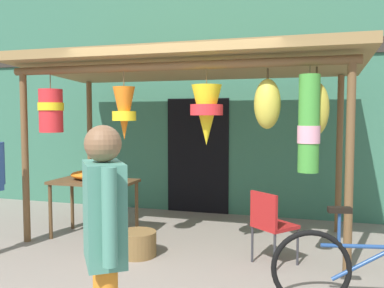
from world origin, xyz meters
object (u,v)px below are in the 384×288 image
object	(u,v)px
display_table	(94,188)
folding_chair	(270,221)
vendor_in_orange	(104,236)
wicker_basket_by_table	(138,244)
parked_bicycle	(371,269)
flower_heap_on_table	(94,175)

from	to	relation	value
display_table	folding_chair	distance (m)	2.52
vendor_in_orange	display_table	bearing A→B (deg)	120.97
wicker_basket_by_table	vendor_in_orange	bearing A→B (deg)	-70.59
wicker_basket_by_table	parked_bicycle	distance (m)	2.62
parked_bicycle	vendor_in_orange	size ratio (longest dim) A/B	1.06
folding_chair	parked_bicycle	distance (m)	1.26
display_table	vendor_in_orange	bearing A→B (deg)	-59.03
flower_heap_on_table	vendor_in_orange	bearing A→B (deg)	-59.09
folding_chair	parked_bicycle	xyz separation A→B (m)	(0.96, -0.81, -0.16)
flower_heap_on_table	wicker_basket_by_table	xyz separation A→B (m)	(0.93, -0.61, -0.72)
folding_chair	wicker_basket_by_table	bearing A→B (deg)	-174.81
display_table	flower_heap_on_table	bearing A→B (deg)	117.22
vendor_in_orange	wicker_basket_by_table	bearing A→B (deg)	109.41
vendor_in_orange	folding_chair	bearing A→B (deg)	72.63
folding_chair	wicker_basket_by_table	size ratio (longest dim) A/B	1.84
wicker_basket_by_table	vendor_in_orange	size ratio (longest dim) A/B	0.28
parked_bicycle	folding_chair	bearing A→B (deg)	139.85
parked_bicycle	display_table	bearing A→B (deg)	160.28
wicker_basket_by_table	flower_heap_on_table	bearing A→B (deg)	146.75
display_table	flower_heap_on_table	xyz separation A→B (m)	(-0.02, 0.04, 0.17)
parked_bicycle	vendor_in_orange	world-z (taller)	vendor_in_orange
wicker_basket_by_table	vendor_in_orange	distance (m)	2.56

